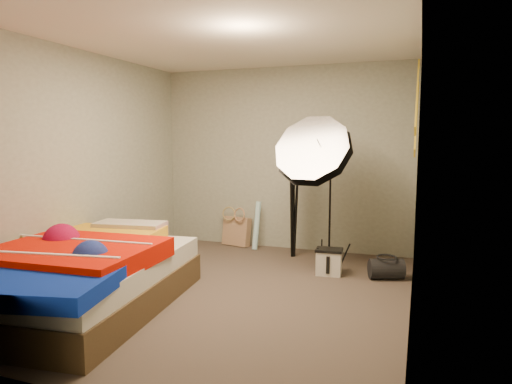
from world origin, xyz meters
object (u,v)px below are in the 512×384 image
at_px(bed, 81,274).
at_px(photo_umbrella, 315,154).
at_px(tote_bag, 237,231).
at_px(duffel_bag, 386,269).
at_px(wrapping_roll, 257,225).
at_px(camera_case, 329,263).
at_px(camera_tripod, 293,198).

distance_m(bed, photo_umbrella, 2.75).
distance_m(tote_bag, duffel_bag, 2.33).
distance_m(wrapping_roll, camera_case, 1.47).
distance_m(bed, camera_tripod, 2.79).
height_order(wrapping_roll, camera_case, wrapping_roll).
bearing_deg(camera_tripod, tote_bag, 160.36).
distance_m(tote_bag, camera_case, 1.81).
relative_size(tote_bag, camera_tripod, 0.31).
bearing_deg(duffel_bag, photo_umbrella, 156.70).
bearing_deg(camera_case, tote_bag, 143.20).
height_order(camera_case, camera_tripod, camera_tripod).
bearing_deg(bed, camera_tripod, 61.21).
bearing_deg(camera_case, duffel_bag, 0.82).
bearing_deg(bed, tote_bag, 81.78).
distance_m(wrapping_roll, camera_tripod, 0.76).
bearing_deg(tote_bag, duffel_bag, -10.62).
bearing_deg(tote_bag, camera_case, -20.04).
bearing_deg(tote_bag, wrapping_roll, -5.05).
bearing_deg(wrapping_roll, duffel_bag, -24.01).
xyz_separation_m(duffel_bag, camera_tripod, (-1.22, 0.58, 0.65)).
xyz_separation_m(bed, camera_tripod, (1.32, 2.41, 0.45)).
height_order(tote_bag, camera_case, tote_bag).
distance_m(duffel_bag, photo_umbrella, 1.50).
bearing_deg(duffel_bag, camera_case, 165.84).
xyz_separation_m(wrapping_roll, camera_case, (1.18, -0.86, -0.19)).
distance_m(camera_case, duffel_bag, 0.63).
height_order(camera_case, duffel_bag, camera_case).
bearing_deg(camera_tripod, photo_umbrella, -53.60).
bearing_deg(photo_umbrella, tote_bag, 146.99).
distance_m(tote_bag, camera_tripod, 1.13).
xyz_separation_m(camera_case, photo_umbrella, (-0.21, 0.11, 1.22)).
height_order(duffel_bag, bed, bed).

